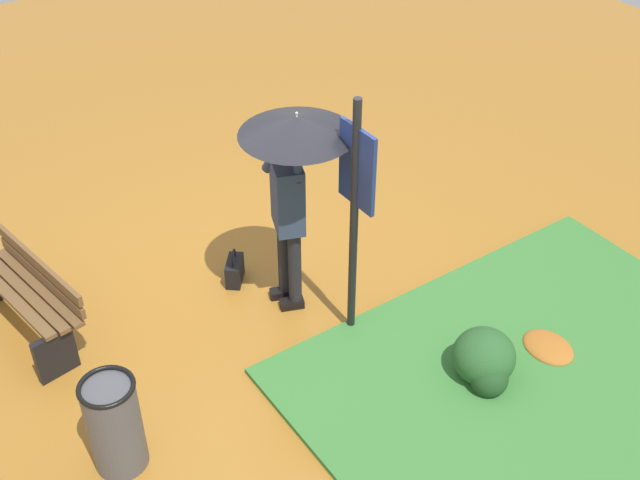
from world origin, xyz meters
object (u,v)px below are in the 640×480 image
object	(u,v)px
person_with_umbrella	(293,162)
info_sign_post	(356,194)
park_bench	(31,295)
handbag	(235,270)
trash_bin	(115,424)

from	to	relation	value
person_with_umbrella	info_sign_post	xyz separation A→B (m)	(0.55, 0.25, -0.11)
person_with_umbrella	park_bench	world-z (taller)	person_with_umbrella
handbag	park_bench	bearing A→B (deg)	-102.45
info_sign_post	trash_bin	size ratio (longest dim) A/B	2.76
trash_bin	park_bench	bearing A→B (deg)	-179.01
person_with_umbrella	handbag	size ratio (longest dim) A/B	5.53
person_with_umbrella	handbag	world-z (taller)	person_with_umbrella
park_bench	trash_bin	xyz separation A→B (m)	(1.79, 0.03, 0.02)
info_sign_post	handbag	bearing A→B (deg)	-155.11
person_with_umbrella	info_sign_post	bearing A→B (deg)	24.13
person_with_umbrella	trash_bin	bearing A→B (deg)	-69.66
handbag	park_bench	xyz separation A→B (m)	(-0.40, -1.80, 0.28)
info_sign_post	park_bench	size ratio (longest dim) A/B	1.64
info_sign_post	trash_bin	distance (m)	2.54
park_bench	person_with_umbrella	bearing A→B (deg)	64.04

